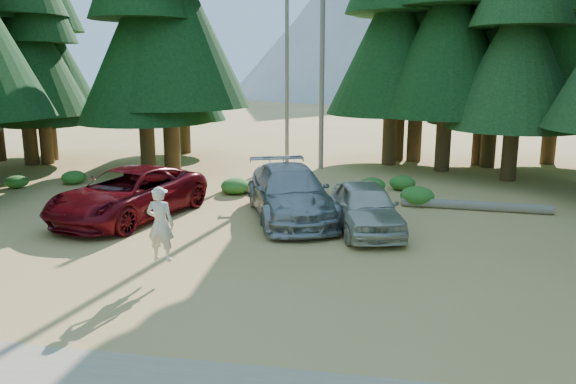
% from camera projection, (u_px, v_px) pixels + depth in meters
% --- Properties ---
extents(ground, '(160.00, 160.00, 0.00)m').
position_uv_depth(ground, '(223.00, 265.00, 14.47)').
color(ground, tan).
rests_on(ground, ground).
extents(forest_belt_north, '(36.00, 7.00, 22.00)m').
position_uv_depth(forest_belt_north, '(306.00, 166.00, 28.88)').
color(forest_belt_north, black).
rests_on(forest_belt_north, ground).
extents(snag_front, '(0.24, 0.24, 12.00)m').
position_uv_depth(snag_front, '(322.00, 45.00, 26.95)').
color(snag_front, slate).
rests_on(snag_front, ground).
extents(snag_back, '(0.20, 0.20, 10.00)m').
position_uv_depth(snag_back, '(287.00, 67.00, 28.96)').
color(snag_back, slate).
rests_on(snag_back, ground).
extents(mountain_peak, '(48.00, 50.00, 28.00)m').
position_uv_depth(mountain_peak, '(353.00, 21.00, 96.91)').
color(mountain_peak, '#95989D').
rests_on(mountain_peak, ground).
extents(red_pickup, '(4.16, 6.54, 1.68)m').
position_uv_depth(red_pickup, '(129.00, 194.00, 18.73)').
color(red_pickup, '#5F080F').
rests_on(red_pickup, ground).
extents(silver_minivan_center, '(4.33, 6.40, 1.72)m').
position_uv_depth(silver_minivan_center, '(290.00, 193.00, 18.77)').
color(silver_minivan_center, '#919498').
rests_on(silver_minivan_center, ground).
extents(silver_minivan_right, '(2.85, 4.74, 1.51)m').
position_uv_depth(silver_minivan_right, '(365.00, 207.00, 17.33)').
color(silver_minivan_right, beige).
rests_on(silver_minivan_right, ground).
extents(frisbee_player, '(0.67, 0.46, 1.81)m').
position_uv_depth(frisbee_player, '(160.00, 224.00, 13.25)').
color(frisbee_player, beige).
rests_on(frisbee_player, ground).
extents(log_left, '(4.17, 1.20, 0.30)m').
position_uv_depth(log_left, '(270.00, 192.00, 22.21)').
color(log_left, slate).
rests_on(log_left, ground).
extents(log_mid, '(3.03, 2.23, 0.29)m').
position_uv_depth(log_mid, '(267.00, 192.00, 22.25)').
color(log_mid, slate).
rests_on(log_mid, ground).
extents(log_right, '(5.15, 0.71, 0.33)m').
position_uv_depth(log_right, '(475.00, 206.00, 19.92)').
color(log_right, slate).
rests_on(log_right, ground).
extents(shrub_far_left, '(1.04, 1.04, 0.57)m').
position_uv_depth(shrub_far_left, '(74.00, 177.00, 24.42)').
color(shrub_far_left, '#206B21').
rests_on(shrub_far_left, ground).
extents(shrub_left, '(0.91, 0.91, 0.50)m').
position_uv_depth(shrub_left, '(163.00, 187.00, 22.69)').
color(shrub_left, '#206B21').
rests_on(shrub_left, ground).
extents(shrub_center_left, '(1.16, 1.16, 0.64)m').
position_uv_depth(shrub_center_left, '(235.00, 186.00, 22.46)').
color(shrub_center_left, '#206B21').
rests_on(shrub_center_left, ground).
extents(shrub_center_right, '(1.09, 1.09, 0.60)m').
position_uv_depth(shrub_center_right, '(372.00, 185.00, 22.74)').
color(shrub_center_right, '#206B21').
rests_on(shrub_center_right, ground).
extents(shrub_right, '(1.25, 1.25, 0.69)m').
position_uv_depth(shrub_right, '(417.00, 196.00, 20.66)').
color(shrub_right, '#206B21').
rests_on(shrub_right, ground).
extents(shrub_far_right, '(1.07, 1.07, 0.59)m').
position_uv_depth(shrub_far_right, '(402.00, 183.00, 23.20)').
color(shrub_far_right, '#206B21').
rests_on(shrub_far_right, ground).
extents(shrub_edge_west, '(0.95, 0.95, 0.53)m').
position_uv_depth(shrub_edge_west, '(17.00, 182.00, 23.56)').
color(shrub_edge_west, '#206B21').
rests_on(shrub_edge_west, ground).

